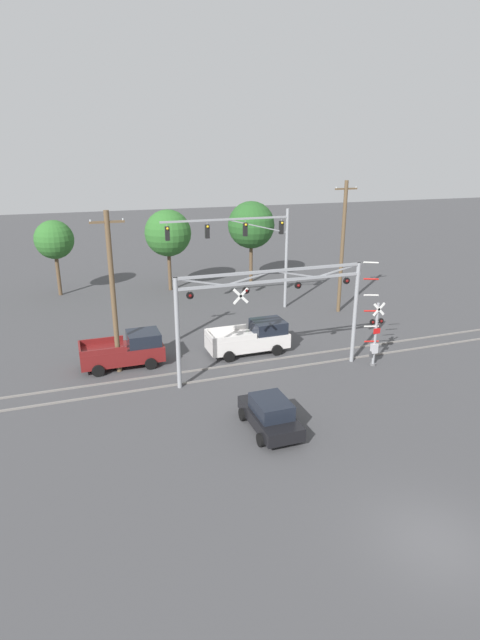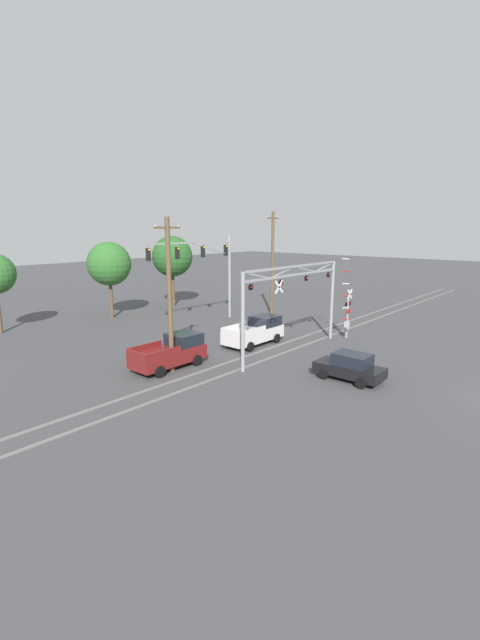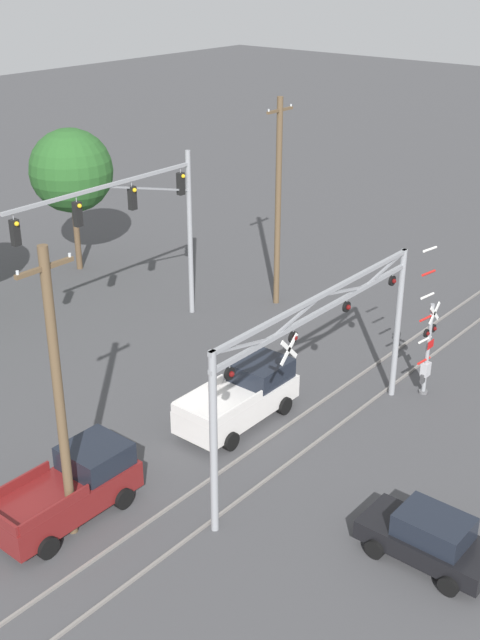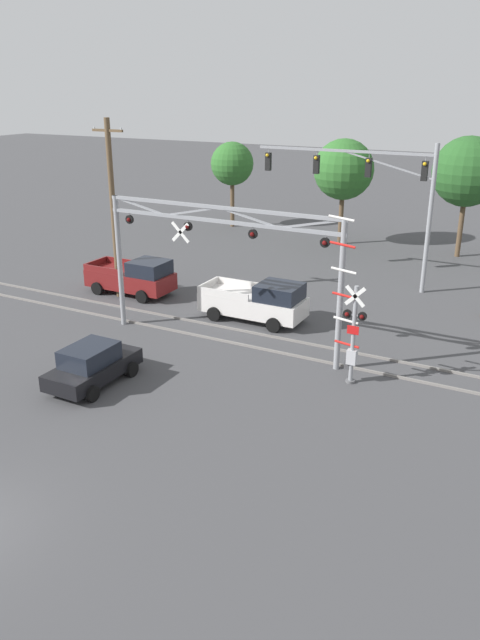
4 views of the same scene
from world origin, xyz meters
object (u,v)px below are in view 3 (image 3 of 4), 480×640
crossing_gantry (320,344)px  traffic_signal_span (147,215)px  utility_pole_right (278,202)px  background_tree_far_left_verge (71,171)px  sedan_waiting (429,538)px  crossing_signal_mast (427,347)px  pickup_truck_lead (242,396)px  pickup_truck_following (71,488)px  utility_pole_left (59,396)px

crossing_gantry → traffic_signal_span: traffic_signal_span is taller
crossing_gantry → utility_pole_right: bearing=43.2°
utility_pole_right → background_tree_far_left_verge: bearing=105.8°
sedan_waiting → utility_pole_right: 19.18m
crossing_signal_mast → pickup_truck_lead: 7.36m
crossing_gantry → utility_pole_right: utility_pole_right is taller
traffic_signal_span → pickup_truck_following: bearing=-145.3°
traffic_signal_span → pickup_truck_following: (-10.85, -7.50, -4.49)m
traffic_signal_span → pickup_truck_lead: (-3.27, -8.00, -4.49)m
crossing_signal_mast → sedan_waiting: crossing_signal_mast is taller
crossing_signal_mast → crossing_gantry: bearing=171.4°
pickup_truck_lead → sedan_waiting: pickup_truck_lead is taller
crossing_gantry → background_tree_far_left_verge: bearing=72.3°
crossing_signal_mast → background_tree_far_left_verge: 21.18m
crossing_gantry → traffic_signal_span: (3.40, 11.35, 1.26)m
crossing_signal_mast → sedan_waiting: size_ratio=1.64×
pickup_truck_lead → background_tree_far_left_verge: 18.33m
crossing_gantry → pickup_truck_lead: 4.65m
crossing_signal_mast → utility_pole_left: utility_pole_left is taller
pickup_truck_following → utility_pole_right: size_ratio=0.47×
sedan_waiting → background_tree_far_left_verge: size_ratio=0.50×
utility_pole_right → crossing_gantry: bearing=-136.8°
crossing_gantry → sedan_waiting: crossing_gantry is taller
background_tree_far_left_verge → sedan_waiting: bearing=-108.9°
crossing_gantry → sedan_waiting: bearing=-113.1°
pickup_truck_following → utility_pole_right: (16.96, 5.09, 4.16)m
crossing_gantry → crossing_signal_mast: (6.03, -0.91, -2.12)m
pickup_truck_following → utility_pole_right: utility_pole_right is taller
pickup_truck_following → background_tree_far_left_verge: 21.72m
utility_pole_left → background_tree_far_left_verge: utility_pole_left is taller
crossing_signal_mast → utility_pole_left: bearing=163.7°
crossing_signal_mast → utility_pole_left: (-14.02, 4.10, 2.60)m
utility_pole_right → background_tree_far_left_verge: utility_pole_right is taller
utility_pole_left → background_tree_far_left_verge: 22.12m
traffic_signal_span → sedan_waiting: traffic_signal_span is taller
sedan_waiting → utility_pole_right: bearing=50.6°
traffic_signal_span → pickup_truck_lead: traffic_signal_span is taller
traffic_signal_span → pickup_truck_lead: size_ratio=1.98×
traffic_signal_span → crossing_signal_mast: bearing=-77.9°
utility_pole_right → background_tree_far_left_verge: size_ratio=1.31×
utility_pole_right → background_tree_far_left_verge: 11.50m
sedan_waiting → utility_pole_left: (-5.64, 8.69, 3.89)m
utility_pole_left → pickup_truck_lead: bearing=1.1°
traffic_signal_span → pickup_truck_lead: bearing=-112.2°
crossing_signal_mast → background_tree_far_left_verge: size_ratio=0.82×
utility_pole_right → crossing_signal_mast: bearing=-109.5°
crossing_gantry → utility_pole_left: size_ratio=1.18×
pickup_truck_following → background_tree_far_left_verge: (13.82, 16.15, 4.46)m
crossing_signal_mast → traffic_signal_span: (-2.63, 12.26, 3.39)m
pickup_truck_lead → sedan_waiting: (-2.48, -8.84, -0.18)m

